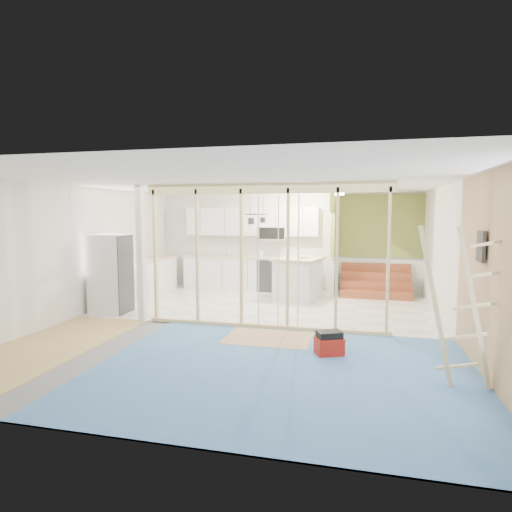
% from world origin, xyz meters
% --- Properties ---
extents(room, '(7.01, 8.01, 2.61)m').
position_xyz_m(room, '(0.00, 0.00, 1.30)').
color(room, slate).
rests_on(room, ground).
extents(floor_overlays, '(7.00, 8.00, 0.03)m').
position_xyz_m(floor_overlays, '(0.07, 0.06, 0.01)').
color(floor_overlays, silver).
rests_on(floor_overlays, room).
extents(stud_frame, '(4.66, 0.14, 2.60)m').
position_xyz_m(stud_frame, '(-0.22, -0.00, 1.58)').
color(stud_frame, '#CFB87F').
rests_on(stud_frame, room).
extents(base_cabinets, '(4.45, 2.24, 0.93)m').
position_xyz_m(base_cabinets, '(-1.61, 3.36, 0.47)').
color(base_cabinets, white).
rests_on(base_cabinets, room).
extents(upper_cabinets, '(3.60, 0.41, 0.85)m').
position_xyz_m(upper_cabinets, '(-0.84, 3.82, 1.82)').
color(upper_cabinets, white).
rests_on(upper_cabinets, room).
extents(green_partition, '(2.25, 1.51, 2.60)m').
position_xyz_m(green_partition, '(2.04, 3.66, 0.94)').
color(green_partition, olive).
rests_on(green_partition, room).
extents(pot_rack, '(0.52, 0.52, 0.72)m').
position_xyz_m(pot_rack, '(-0.31, 1.89, 2.00)').
color(pot_rack, black).
rests_on(pot_rack, room).
extents(sheathing_panel, '(0.02, 4.00, 2.60)m').
position_xyz_m(sheathing_panel, '(3.48, -2.00, 1.30)').
color(sheathing_panel, tan).
rests_on(sheathing_panel, room).
extents(electrical_panel, '(0.04, 0.30, 0.40)m').
position_xyz_m(electrical_panel, '(3.43, -1.40, 1.65)').
color(electrical_panel, '#36363B').
rests_on(electrical_panel, room).
extents(ceiling_light, '(0.32, 0.32, 0.08)m').
position_xyz_m(ceiling_light, '(1.40, 3.00, 2.54)').
color(ceiling_light, '#FFEABF').
rests_on(ceiling_light, room).
extents(fridge, '(0.75, 0.72, 1.64)m').
position_xyz_m(fridge, '(-3.04, 0.47, 0.82)').
color(fridge, silver).
rests_on(fridge, room).
extents(island, '(1.26, 1.26, 1.01)m').
position_xyz_m(island, '(0.52, 2.70, 0.50)').
color(island, silver).
rests_on(island, room).
extents(bowl, '(0.28, 0.28, 0.06)m').
position_xyz_m(bowl, '(0.65, 2.73, 1.04)').
color(bowl, white).
rests_on(bowl, island).
extents(soap_bottle_a, '(0.12, 0.12, 0.29)m').
position_xyz_m(soap_bottle_a, '(-1.53, 3.73, 1.08)').
color(soap_bottle_a, '#AAB1BE').
rests_on(soap_bottle_a, base_cabinets).
extents(soap_bottle_b, '(0.12, 0.12, 0.20)m').
position_xyz_m(soap_bottle_b, '(-0.62, 3.69, 1.03)').
color(soap_bottle_b, white).
rests_on(soap_bottle_b, base_cabinets).
extents(toolbox, '(0.46, 0.42, 0.36)m').
position_xyz_m(toolbox, '(1.53, -1.19, 0.17)').
color(toolbox, maroon).
rests_on(toolbox, room).
extents(ladder, '(1.03, 0.06, 1.91)m').
position_xyz_m(ladder, '(3.08, -2.01, 0.98)').
color(ladder, '#D5BE82').
rests_on(ladder, room).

